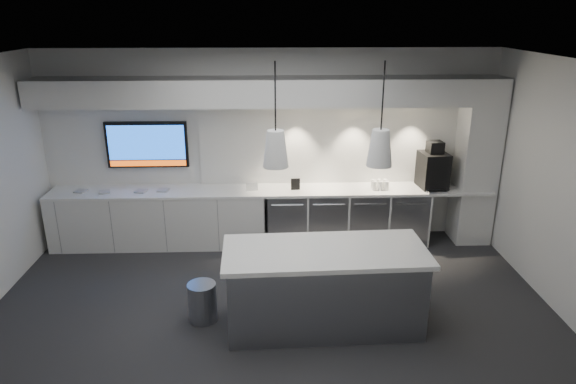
{
  "coord_description": "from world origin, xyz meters",
  "views": [
    {
      "loc": [
        -0.0,
        -5.34,
        3.51
      ],
      "look_at": [
        0.23,
        1.1,
        1.23
      ],
      "focal_mm": 32.0,
      "sensor_mm": 36.0,
      "label": 1
    }
  ],
  "objects_px": {
    "wall_tv": "(147,145)",
    "island": "(324,287)",
    "coffee_machine": "(433,169)",
    "bin": "(202,302)"
  },
  "relations": [
    {
      "from": "island",
      "to": "coffee_machine",
      "type": "height_order",
      "value": "coffee_machine"
    },
    {
      "from": "wall_tv",
      "to": "island",
      "type": "xyz_separation_m",
      "value": [
        2.51,
        -2.58,
        -1.07
      ]
    },
    {
      "from": "wall_tv",
      "to": "coffee_machine",
      "type": "distance_m",
      "value": 4.45
    },
    {
      "from": "wall_tv",
      "to": "bin",
      "type": "distance_m",
      "value": 2.97
    },
    {
      "from": "island",
      "to": "bin",
      "type": "height_order",
      "value": "island"
    },
    {
      "from": "island",
      "to": "coffee_machine",
      "type": "relative_size",
      "value": 3.2
    },
    {
      "from": "coffee_machine",
      "to": "island",
      "type": "bearing_deg",
      "value": -134.9
    },
    {
      "from": "wall_tv",
      "to": "island",
      "type": "relative_size",
      "value": 0.53
    },
    {
      "from": "wall_tv",
      "to": "island",
      "type": "distance_m",
      "value": 3.75
    },
    {
      "from": "island",
      "to": "coffee_machine",
      "type": "distance_m",
      "value": 3.11
    }
  ]
}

